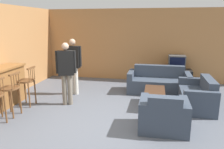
# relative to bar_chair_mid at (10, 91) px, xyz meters

# --- Properties ---
(ground_plane) EXTENTS (24.00, 24.00, 0.00)m
(ground_plane) POSITION_rel_bar_chair_mid_xyz_m (2.33, 0.14, -0.58)
(ground_plane) COLOR #565B66
(wall_back) EXTENTS (9.40, 0.08, 2.60)m
(wall_back) POSITION_rel_bar_chair_mid_xyz_m (2.33, 3.85, 0.72)
(wall_back) COLOR #B27A47
(wall_back) RESTS_ON ground_plane
(wall_left) EXTENTS (0.08, 8.72, 2.60)m
(wall_left) POSITION_rel_bar_chair_mid_xyz_m (-0.91, 1.49, 0.72)
(wall_left) COLOR #B27A47
(wall_left) RESTS_ON ground_plane
(bar_chair_mid) EXTENTS (0.43, 0.43, 1.02)m
(bar_chair_mid) POSITION_rel_bar_chair_mid_xyz_m (0.00, 0.00, 0.00)
(bar_chair_mid) COLOR brown
(bar_chair_mid) RESTS_ON ground_plane
(bar_chair_far) EXTENTS (0.42, 0.42, 1.02)m
(bar_chair_far) POSITION_rel_bar_chair_mid_xyz_m (0.00, 0.66, 0.00)
(bar_chair_far) COLOR brown
(bar_chair_far) RESTS_ON ground_plane
(couch_far) EXTENTS (1.85, 0.83, 0.80)m
(couch_far) POSITION_rel_bar_chair_mid_xyz_m (3.33, 2.44, -0.28)
(couch_far) COLOR #384251
(couch_far) RESTS_ON ground_plane
(armchair_near) EXTENTS (0.95, 0.78, 0.79)m
(armchair_near) POSITION_rel_bar_chair_mid_xyz_m (3.41, -0.04, -0.28)
(armchair_near) COLOR #384251
(armchair_near) RESTS_ON ground_plane
(loveseat_right) EXTENTS (0.76, 1.39, 0.77)m
(loveseat_right) POSITION_rel_bar_chair_mid_xyz_m (4.28, 1.36, -0.29)
(loveseat_right) COLOR #384251
(loveseat_right) RESTS_ON ground_plane
(coffee_table) EXTENTS (0.51, 1.00, 0.42)m
(coffee_table) POSITION_rel_bar_chair_mid_xyz_m (3.22, 1.24, -0.22)
(coffee_table) COLOR #472D1E
(coffee_table) RESTS_ON ground_plane
(tv_unit) EXTENTS (1.04, 0.54, 0.53)m
(tv_unit) POSITION_rel_bar_chair_mid_xyz_m (3.91, 3.44, -0.31)
(tv_unit) COLOR black
(tv_unit) RESTS_ON ground_plane
(tv) EXTENTS (0.55, 0.47, 0.49)m
(tv) POSITION_rel_bar_chair_mid_xyz_m (3.91, 3.44, 0.20)
(tv) COLOR #4C4C4C
(tv) RESTS_ON tv_unit
(person_by_window) EXTENTS (0.53, 0.19, 1.65)m
(person_by_window) POSITION_rel_bar_chair_mid_xyz_m (0.84, 1.77, 0.36)
(person_by_window) COLOR silver
(person_by_window) RESTS_ON ground_plane
(person_by_counter) EXTENTS (0.49, 0.28, 1.62)m
(person_by_counter) POSITION_rel_bar_chair_mid_xyz_m (0.99, 0.91, 0.34)
(person_by_counter) COLOR #756B5B
(person_by_counter) RESTS_ON ground_plane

